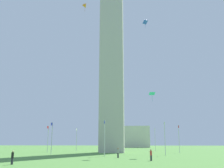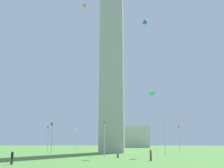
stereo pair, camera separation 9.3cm
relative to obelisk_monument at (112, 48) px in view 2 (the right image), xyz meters
name	(u,v)px [view 2 (the right image)]	position (x,y,z in m)	size (l,w,h in m)	color
ground_plane	(112,153)	(0.00, 0.00, -29.77)	(260.00, 260.00, 0.00)	#548C3D
obelisk_monument	(112,48)	(0.00, 0.00, 0.00)	(6.55, 6.55, 59.54)	#B7B2A8
flagpole_n	(104,136)	(17.83, 0.00, -25.81)	(1.12, 0.14, 7.16)	silver
flagpole_ne	(165,136)	(12.62, 12.56, -25.81)	(1.12, 0.14, 7.16)	silver
flagpole_e	(179,137)	(0.07, 17.76, -25.81)	(1.12, 0.14, 7.16)	silver
flagpole_se	(155,138)	(-12.49, 12.56, -25.81)	(1.12, 0.14, 7.16)	silver
flagpole_s	(116,138)	(-17.69, 0.00, -25.81)	(1.12, 0.14, 7.16)	silver
flagpole_sw	(77,138)	(-12.49, -12.56, -25.81)	(1.12, 0.14, 7.16)	silver
flagpole_w	(48,138)	(0.07, -17.76, -25.81)	(1.12, 0.14, 7.16)	silver
flagpole_nw	(52,137)	(12.62, -12.56, -25.81)	(1.12, 0.14, 7.16)	silver
person_red_shirt	(151,155)	(28.75, 8.38, -28.92)	(0.32, 0.32, 1.70)	#2D2D38
person_gray_shirt	(118,153)	(22.12, 2.95, -28.90)	(0.32, 0.32, 1.75)	#2D2D38
person_black_shirt	(12,157)	(36.73, -9.63, -28.90)	(0.32, 0.32, 1.74)	#2D2D38
kite_orange_delta	(85,6)	(16.65, -4.95, 3.96)	(1.59, 1.42, 2.06)	orange
kite_blue_diamond	(145,22)	(7.37, 9.47, 3.95)	(1.44, 1.49, 2.04)	blue
kite_cyan_diamond	(152,94)	(18.06, 9.72, -17.43)	(1.24, 1.30, 1.85)	#33C6D1
distant_building	(135,137)	(-70.24, 6.62, -24.45)	(24.18, 14.71, 10.63)	beige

